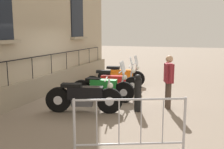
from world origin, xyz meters
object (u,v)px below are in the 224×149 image
object	(u,v)px
crowd_barrier	(130,123)
bollard	(138,93)
motorcycle_orange	(121,76)
motorcycle_green	(103,88)
motorcycle_red	(113,82)
pedestrian_standing	(169,79)
motorcycle_black	(84,97)

from	to	relation	value
crowd_barrier	bollard	xyz separation A→B (m)	(-0.42, 2.51, -0.03)
motorcycle_orange	motorcycle_green	bearing A→B (deg)	-87.48
motorcycle_green	motorcycle_orange	distance (m)	2.49
motorcycle_red	bollard	xyz separation A→B (m)	(1.38, -1.90, 0.12)
motorcycle_orange	pedestrian_standing	distance (m)	3.46
motorcycle_black	crowd_barrier	size ratio (longest dim) A/B	1.07
bollard	pedestrian_standing	distance (m)	1.03
motorcycle_green	pedestrian_standing	world-z (taller)	pedestrian_standing
crowd_barrier	bollard	world-z (taller)	bollard
motorcycle_green	pedestrian_standing	xyz separation A→B (m)	(2.10, -0.13, 0.45)
motorcycle_black	pedestrian_standing	world-z (taller)	pedestrian_standing
motorcycle_green	motorcycle_orange	size ratio (longest dim) A/B	1.06
motorcycle_green	motorcycle_red	world-z (taller)	motorcycle_red
motorcycle_red	crowd_barrier	size ratio (longest dim) A/B	1.06
motorcycle_orange	crowd_barrier	world-z (taller)	motorcycle_orange
motorcycle_green	motorcycle_red	size ratio (longest dim) A/B	1.01
motorcycle_black	motorcycle_red	xyz separation A→B (m)	(0.02, 2.49, -0.03)
motorcycle_green	motorcycle_orange	xyz separation A→B (m)	(-0.11, 2.49, -0.01)
motorcycle_red	crowd_barrier	distance (m)	4.77
bollard	pedestrian_standing	size ratio (longest dim) A/B	0.68
crowd_barrier	bollard	bearing A→B (deg)	99.60
motorcycle_green	crowd_barrier	xyz separation A→B (m)	(1.74, -3.21, 0.13)
motorcycle_orange	bollard	world-z (taller)	motorcycle_orange
motorcycle_red	motorcycle_orange	bearing A→B (deg)	92.38
bollard	motorcycle_black	bearing A→B (deg)	-157.25
motorcycle_black	motorcycle_green	bearing A→B (deg)	86.44
motorcycle_black	pedestrian_standing	bearing A→B (deg)	27.92
crowd_barrier	pedestrian_standing	size ratio (longest dim) A/B	1.25
motorcycle_green	motorcycle_orange	world-z (taller)	motorcycle_green
motorcycle_black	motorcycle_red	world-z (taller)	motorcycle_red
motorcycle_green	motorcycle_red	bearing A→B (deg)	92.67
crowd_barrier	bollard	size ratio (longest dim) A/B	1.85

